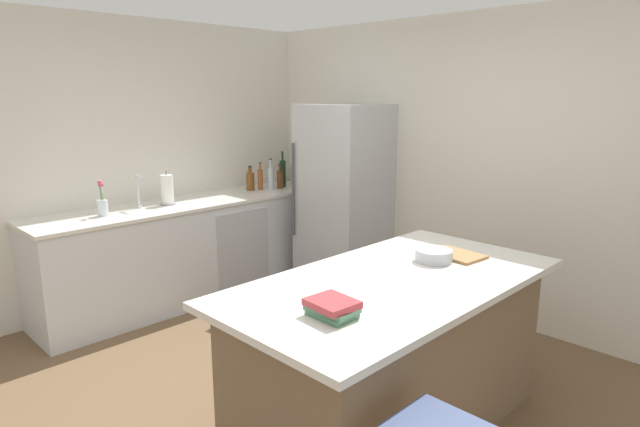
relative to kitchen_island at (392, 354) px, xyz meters
The scene contains 19 objects.
ground_plane 0.81m from the kitchen_island, 150.88° to the right, with size 7.20×7.20×0.00m, color brown.
wall_rear 2.18m from the kitchen_island, 106.56° to the left, with size 6.00×0.10×2.60m, color silver.
wall_left 3.15m from the kitchen_island, behind, with size 0.10×6.00×2.60m, color silver.
counter_run_left 2.67m from the kitchen_island, behind, with size 0.68×2.93×0.94m.
kitchen_island is the anchor object (origin of this frame).
refrigerator 2.41m from the kitchen_island, 139.35° to the left, with size 0.76×0.71×1.83m.
sink_faucet 2.77m from the kitchen_island, behind, with size 0.15×0.05×0.30m.
flower_vase 2.73m from the kitchen_island, 169.16° to the right, with size 0.09×0.09×0.30m.
paper_towel_roll 2.74m from the kitchen_island, behind, with size 0.14×0.14×0.31m.
gin_bottle 3.21m from the kitchen_island, 147.85° to the left, with size 0.07×0.07×0.29m.
hot_sauce_bottle 3.06m from the kitchen_island, 148.23° to the left, with size 0.05×0.05×0.23m.
wine_bottle 3.09m from the kitchen_island, 150.65° to the left, with size 0.07×0.07×0.39m.
syrup_bottle 2.99m from the kitchen_island, 151.59° to the left, with size 0.07×0.07×0.27m.
soda_bottle 2.99m from the kitchen_island, 153.57° to the left, with size 0.06×0.06×0.32m.
vinegar_bottle 2.98m from the kitchen_island, 155.81° to the left, with size 0.05×0.05×0.29m.
whiskey_bottle 2.99m from the kitchen_island, 157.88° to the left, with size 0.09×0.09×0.26m.
cookbook_stack 0.80m from the kitchen_island, 79.79° to the right, with size 0.23×0.20×0.08m.
mixing_bowl 0.65m from the kitchen_island, 92.86° to the left, with size 0.23×0.23×0.07m.
cutting_board 0.77m from the kitchen_island, 88.25° to the left, with size 0.35×0.26×0.02m.
Camera 1 is at (2.27, -1.97, 1.93)m, focal length 29.99 mm.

